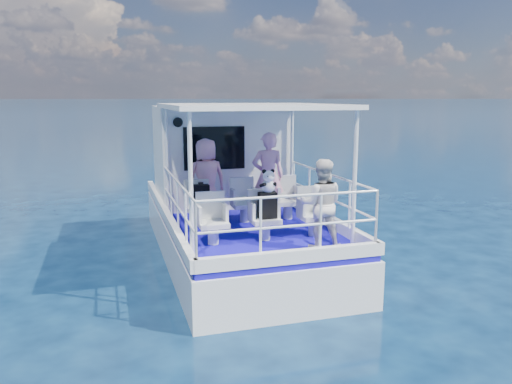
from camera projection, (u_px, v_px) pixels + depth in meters
The scene contains 20 objects.
ground at pixel (248, 269), 9.75m from camera, with size 2000.00×2000.00×0.00m, color black.
hull at pixel (235, 254), 10.69m from camera, with size 3.00×7.00×1.60m, color white.
deck at pixel (235, 215), 10.53m from camera, with size 2.90×6.90×0.10m, color #130A8C.
cabin at pixel (220, 154), 11.54m from camera, with size 2.85×2.00×2.20m, color white.
canopy at pixel (250, 106), 8.97m from camera, with size 3.00×3.20×0.08m, color white.
canopy_posts at pixel (251, 169), 9.14m from camera, with size 2.77×2.97×2.20m.
railings at pixel (256, 205), 8.94m from camera, with size 2.84×3.59×1.00m, color white, non-canonical shape.
seat_port_fwd at pixel (199, 215), 9.48m from camera, with size 0.48×0.46×0.38m, color silver.
seat_center_fwd at pixel (245, 212), 9.73m from camera, with size 0.48×0.46×0.38m, color silver.
seat_stbd_fwd at pixel (288, 209), 9.99m from camera, with size 0.48×0.46×0.38m, color silver.
seat_port_aft at pixel (213, 233), 8.25m from camera, with size 0.48×0.46×0.38m, color silver.
seat_center_aft at pixel (265, 229), 8.51m from camera, with size 0.48×0.46×0.38m, color silver.
seat_stbd_aft at pixel (314, 225), 8.76m from camera, with size 0.48×0.46×0.38m, color silver.
passenger_port_fwd at pixel (206, 179), 9.81m from camera, with size 0.60×0.43×1.62m, color pink.
passenger_stbd_fwd at pixel (268, 176), 9.81m from camera, with size 0.63×0.42×1.73m, color pink.
passenger_stbd_aft at pixel (321, 204), 7.94m from camera, with size 0.70×0.55×1.45m, color silver.
backpack_port at pixel (201, 195), 9.38m from camera, with size 0.31×0.17×0.40m, color black.
backpack_center at pixel (267, 205), 8.41m from camera, with size 0.30×0.17×0.45m, color black.
compact_camera at pixel (201, 184), 9.32m from camera, with size 0.09×0.06×0.06m, color black.
panda at pixel (268, 181), 8.33m from camera, with size 0.25×0.21×0.39m, color white, non-canonical shape.
Camera 1 is at (-2.52, -8.95, 3.30)m, focal length 35.00 mm.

